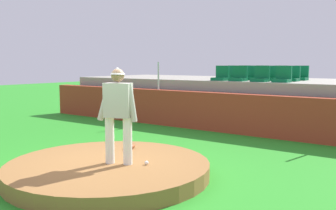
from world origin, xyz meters
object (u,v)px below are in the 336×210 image
baseball (147,163)px  stadium_chair_9 (261,75)px  fielding_glove (130,146)px  stadium_chair_11 (300,76)px  stadium_chair_4 (233,75)px  stadium_chair_2 (261,77)px  stadium_chair_3 (283,77)px  stadium_chair_5 (252,76)px  pitcher (118,108)px  stadium_chair_7 (291,76)px  stadium_chair_1 (239,76)px  stadium_chair_8 (244,75)px  stadium_chair_0 (221,76)px  stadium_chair_10 (281,75)px  stadium_chair_6 (271,76)px

baseball → stadium_chair_9: 8.08m
fielding_glove → stadium_chair_11: bearing=-32.7°
fielding_glove → stadium_chair_9: stadium_chair_9 is taller
stadium_chair_4 → stadium_chair_9: 1.13m
stadium_chair_2 → stadium_chair_4: (-1.42, 0.92, 0.00)m
stadium_chair_3 → stadium_chair_5: 1.64m
pitcher → stadium_chair_11: (0.81, 8.16, 0.40)m
stadium_chair_7 → stadium_chair_11: same height
stadium_chair_1 → stadium_chair_8: (-0.67, 1.81, 0.00)m
stadium_chair_0 → stadium_chair_4: same height
pitcher → stadium_chair_0: size_ratio=3.53×
stadium_chair_4 → stadium_chair_11: bearing=-156.7°
stadium_chair_5 → stadium_chair_10: 1.14m
stadium_chair_1 → stadium_chair_8: 1.93m
stadium_chair_0 → stadium_chair_2: (1.41, -0.01, 0.00)m
stadium_chair_5 → fielding_glove: bearing=89.4°
stadium_chair_2 → stadium_chair_7: (0.67, 0.91, 0.00)m
baseball → stadium_chair_10: (-0.33, 7.94, 1.38)m
stadium_chair_10 → stadium_chair_4: bearing=33.1°
stadium_chair_3 → stadium_chair_4: (-2.10, 0.88, 0.00)m
stadium_chair_0 → stadium_chair_8: (-0.00, 1.80, 0.00)m
stadium_chair_7 → stadium_chair_10: (-0.67, 0.93, 0.00)m
stadium_chair_10 → stadium_chair_8: bearing=1.6°
stadium_chair_8 → stadium_chair_10: size_ratio=1.00×
fielding_glove → stadium_chair_1: stadium_chair_1 is taller
stadium_chair_6 → stadium_chair_11: (0.68, 0.91, 0.00)m
stadium_chair_7 → stadium_chair_11: bearing=-90.9°
pitcher → stadium_chair_4: 7.38m
pitcher → stadium_chair_7: (0.79, 7.24, 0.40)m
stadium_chair_9 → stadium_chair_8: bearing=-0.3°
stadium_chair_6 → stadium_chair_7: size_ratio=1.00×
stadium_chair_4 → stadium_chair_3: bearing=157.2°
stadium_chair_7 → stadium_chair_6: bearing=0.1°
stadium_chair_3 → stadium_chair_8: same height
stadium_chair_1 → stadium_chair_7: same height
stadium_chair_7 → stadium_chair_8: (-2.08, 0.89, 0.00)m
stadium_chair_1 → stadium_chair_10: (0.74, 1.85, 0.00)m
baseball → stadium_chair_1: size_ratio=0.15×
stadium_chair_1 → stadium_chair_9: (0.02, 1.81, 0.00)m
stadium_chair_9 → stadium_chair_7: bearing=147.4°
stadium_chair_0 → stadium_chair_1: same height
pitcher → stadium_chair_5: bearing=72.6°
fielding_glove → stadium_chair_11: (1.44, 7.14, 1.36)m
stadium_chair_1 → stadium_chair_6: 1.18m
stadium_chair_0 → stadium_chair_11: (2.09, 1.82, 0.00)m
stadium_chair_10 → stadium_chair_5: bearing=52.6°
baseball → stadium_chair_2: (-0.33, 6.09, 1.38)m
stadium_chair_8 → stadium_chair_10: 1.41m
stadium_chair_4 → stadium_chair_7: size_ratio=1.00×
fielding_glove → stadium_chair_2: bearing=-29.4°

